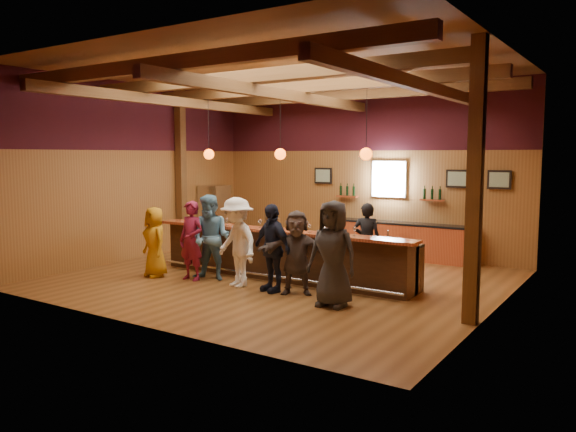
{
  "coord_description": "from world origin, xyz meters",
  "views": [
    {
      "loc": [
        6.72,
        -9.91,
        2.67
      ],
      "look_at": [
        0.0,
        0.3,
        1.35
      ],
      "focal_mm": 35.0,
      "sensor_mm": 36.0,
      "label": 1
    }
  ],
  "objects": [
    {
      "name": "room",
      "position": [
        0.0,
        0.06,
        3.21
      ],
      "size": [
        9.04,
        9.0,
        4.52
      ],
      "color": "brown",
      "rests_on": "ground"
    },
    {
      "name": "bar_counter",
      "position": [
        0.02,
        0.15,
        0.52
      ],
      "size": [
        6.3,
        1.07,
        1.11
      ],
      "color": "black",
      "rests_on": "ground"
    },
    {
      "name": "back_bar_cabinet",
      "position": [
        1.2,
        3.72,
        0.48
      ],
      "size": [
        4.0,
        0.52,
        0.95
      ],
      "color": "maroon",
      "rests_on": "ground"
    },
    {
      "name": "window",
      "position": [
        0.8,
        3.95,
        2.05
      ],
      "size": [
        0.95,
        0.09,
        0.95
      ],
      "color": "silver",
      "rests_on": "room"
    },
    {
      "name": "framed_pictures",
      "position": [
        1.67,
        3.94,
        2.1
      ],
      "size": [
        5.35,
        0.05,
        0.45
      ],
      "color": "black",
      "rests_on": "room"
    },
    {
      "name": "wine_shelves",
      "position": [
        0.8,
        3.88,
        1.62
      ],
      "size": [
        3.0,
        0.18,
        0.3
      ],
      "color": "maroon",
      "rests_on": "room"
    },
    {
      "name": "pendant_lights",
      "position": [
        0.0,
        0.0,
        2.71
      ],
      "size": [
        4.24,
        0.24,
        1.37
      ],
      "color": "black",
      "rests_on": "room"
    },
    {
      "name": "stainless_fridge",
      "position": [
        -4.1,
        2.6,
        0.9
      ],
      "size": [
        0.7,
        0.7,
        1.8
      ],
      "primitive_type": "cube",
      "color": "silver",
      "rests_on": "ground"
    },
    {
      "name": "customer_orange",
      "position": [
        -2.47,
        -1.3,
        0.77
      ],
      "size": [
        0.87,
        0.71,
        1.55
      ],
      "primitive_type": "imported",
      "rotation": [
        0.0,
        0.0,
        -0.32
      ],
      "color": "#BE7C11",
      "rests_on": "ground"
    },
    {
      "name": "customer_redvest",
      "position": [
        -1.55,
        -1.12,
        0.85
      ],
      "size": [
        0.63,
        0.41,
        1.71
      ],
      "primitive_type": "imported",
      "rotation": [
        0.0,
        0.0,
        -0.01
      ],
      "color": "maroon",
      "rests_on": "ground"
    },
    {
      "name": "customer_denim",
      "position": [
        -1.2,
        -0.88,
        0.92
      ],
      "size": [
        1.02,
        0.87,
        1.84
      ],
      "primitive_type": "imported",
      "rotation": [
        0.0,
        0.0,
        0.22
      ],
      "color": "#5588AA",
      "rests_on": "ground"
    },
    {
      "name": "customer_white",
      "position": [
        -0.34,
        -1.07,
        0.92
      ],
      "size": [
        1.34,
        1.04,
        1.83
      ],
      "primitive_type": "imported",
      "rotation": [
        0.0,
        0.0,
        -0.34
      ],
      "color": "white",
      "rests_on": "ground"
    },
    {
      "name": "customer_navy",
      "position": [
        0.47,
        -1.0,
        0.87
      ],
      "size": [
        1.1,
        0.7,
        1.74
      ],
      "primitive_type": "imported",
      "rotation": [
        0.0,
        0.0,
        -0.3
      ],
      "color": "black",
      "rests_on": "ground"
    },
    {
      "name": "customer_brown",
      "position": [
        1.0,
        -0.92,
        0.81
      ],
      "size": [
        1.56,
        1.13,
        1.63
      ],
      "primitive_type": "imported",
      "rotation": [
        0.0,
        0.0,
        0.48
      ],
      "color": "#4D413E",
      "rests_on": "ground"
    },
    {
      "name": "customer_dark",
      "position": [
        2.01,
        -1.31,
        0.95
      ],
      "size": [
        0.95,
        0.64,
        1.89
      ],
      "primitive_type": "imported",
      "rotation": [
        0.0,
        0.0,
        0.04
      ],
      "color": "#29292C",
      "rests_on": "ground"
    },
    {
      "name": "bartender",
      "position": [
        1.54,
        1.08,
        0.83
      ],
      "size": [
        0.69,
        0.54,
        1.66
      ],
      "primitive_type": "imported",
      "rotation": [
        0.0,
        0.0,
        3.4
      ],
      "color": "black",
      "rests_on": "ground"
    },
    {
      "name": "ice_bucket",
      "position": [
        -0.03,
        -0.18,
        1.23
      ],
      "size": [
        0.21,
        0.21,
        0.23
      ],
      "primitive_type": "cylinder",
      "color": "brown",
      "rests_on": "bar_counter"
    },
    {
      "name": "bottle_a",
      "position": [
        0.44,
        -0.11,
        1.26
      ],
      "size": [
        0.08,
        0.08,
        0.37
      ],
      "color": "black",
      "rests_on": "bar_counter"
    },
    {
      "name": "bottle_b",
      "position": [
        1.08,
        -0.1,
        1.25
      ],
      "size": [
        0.08,
        0.08,
        0.35
      ],
      "color": "black",
      "rests_on": "bar_counter"
    },
    {
      "name": "glass_a",
      "position": [
        -2.47,
        -0.21,
        1.22
      ],
      "size": [
        0.07,
        0.07,
        0.16
      ],
      "color": "silver",
      "rests_on": "bar_counter"
    },
    {
      "name": "glass_b",
      "position": [
        -1.95,
        -0.21,
        1.23
      ],
      "size": [
        0.08,
        0.08,
        0.17
      ],
      "color": "silver",
      "rests_on": "bar_counter"
    },
    {
      "name": "glass_c",
      "position": [
        -1.68,
        -0.13,
        1.23
      ],
      "size": [
        0.07,
        0.07,
        0.17
      ],
      "color": "silver",
      "rests_on": "bar_counter"
    },
    {
      "name": "glass_d",
      "position": [
        -1.24,
        -0.28,
        1.24
      ],
      "size": [
        0.08,
        0.08,
        0.18
      ],
      "color": "silver",
      "rests_on": "bar_counter"
    },
    {
      "name": "glass_e",
      "position": [
        -0.4,
        -0.18,
        1.25
      ],
      "size": [
        0.09,
        0.09,
        0.19
      ],
      "color": "silver",
      "rests_on": "bar_counter"
    },
    {
      "name": "glass_f",
      "position": [
        0.85,
        -0.2,
        1.23
      ],
      "size": [
        0.08,
        0.08,
        0.17
      ],
      "color": "silver",
      "rests_on": "bar_counter"
    },
    {
      "name": "glass_g",
      "position": [
        1.22,
        -0.16,
        1.24
      ],
      "size": [
        0.08,
        0.08,
        0.18
      ],
      "color": "silver",
      "rests_on": "bar_counter"
    },
    {
      "name": "glass_h",
      "position": [
        1.84,
        -0.12,
        1.24
      ],
      "size": [
        0.08,
        0.08,
        0.18
      ],
      "color": "silver",
      "rests_on": "bar_counter"
    }
  ]
}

